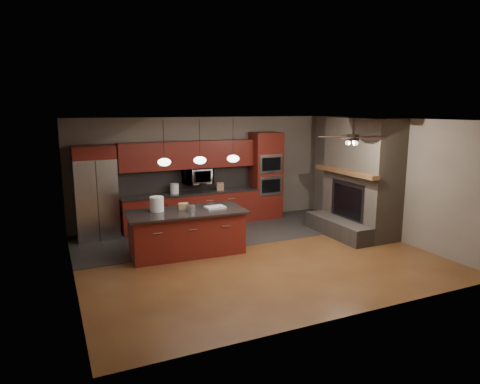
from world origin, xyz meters
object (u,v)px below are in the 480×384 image
refrigerator (96,193)px  counter_box (220,186)px  kitchen_island (187,232)px  counter_bucket (174,189)px  oven_tower (266,176)px  microwave (197,176)px  paint_tray (215,207)px  paint_can (191,208)px  cardboard_box (183,206)px  white_bucket (157,204)px

refrigerator → counter_box: size_ratio=11.18×
kitchen_island → counter_bucket: counter_bucket is taller
oven_tower → microwave: 1.98m
paint_tray → counter_bucket: size_ratio=1.62×
refrigerator → paint_tray: 2.96m
paint_tray → refrigerator: bearing=135.8°
oven_tower → paint_tray: 3.06m
kitchen_island → paint_can: 0.53m
microwave → cardboard_box: size_ratio=3.60×
oven_tower → counter_box: size_ratio=12.18×
paint_tray → counter_bucket: 2.05m
paint_can → paint_tray: (0.57, 0.06, -0.04)m
kitchen_island → counter_bucket: (0.32, 2.02, 0.56)m
paint_can → white_bucket: bearing=155.4°
counter_box → counter_bucket: bearing=-162.8°
microwave → refrigerator: 2.55m
microwave → cardboard_box: (-0.96, -1.90, -0.32)m
counter_bucket → paint_tray: bearing=-81.1°
cardboard_box → refrigerator: bearing=144.1°
white_bucket → kitchen_island: bearing=-21.5°
paint_tray → counter_box: counter_box is taller
white_bucket → paint_can: 0.70m
counter_box → oven_tower: bearing=21.3°
oven_tower → paint_tray: oven_tower is taller
paint_can → counter_box: (1.48, 2.04, 0.02)m
refrigerator → kitchen_island: size_ratio=0.88×
kitchen_island → counter_box: counter_box is taller
oven_tower → paint_can: bearing=-143.9°
oven_tower → kitchen_island: bearing=-145.5°
cardboard_box → counter_box: bearing=61.3°
oven_tower → counter_box: bearing=-178.2°
microwave → cardboard_box: bearing=-116.8°
kitchen_island → counter_box: size_ratio=12.78×
oven_tower → white_bucket: size_ratio=7.73×
counter_bucket → counter_box: size_ratio=1.28×
paint_can → counter_box: 2.52m
oven_tower → kitchen_island: oven_tower is taller
oven_tower → microwave: (-1.98, 0.06, 0.11)m
paint_tray → cardboard_box: size_ratio=2.00×
cardboard_box → counter_box: (1.56, 1.80, 0.01)m
white_bucket → counter_bucket: bearing=63.9°
oven_tower → white_bucket: 3.92m
counter_bucket → white_bucket: bearing=-116.1°
microwave → counter_bucket: size_ratio=2.92×
white_bucket → cardboard_box: bearing=-4.9°
white_bucket → counter_box: 2.74m
counter_bucket → oven_tower: bearing=-0.2°
counter_bucket → refrigerator: bearing=-177.6°
microwave → counter_box: bearing=-9.5°
oven_tower → cardboard_box: (-2.93, -1.84, -0.21)m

